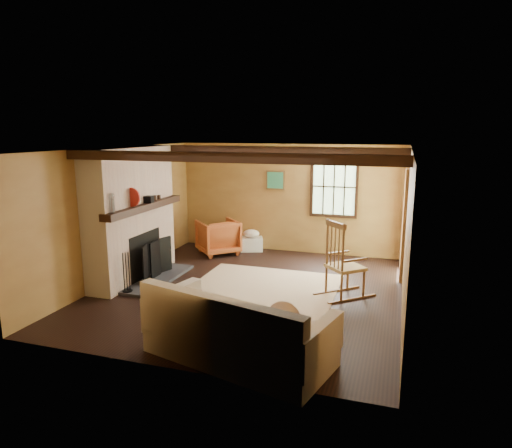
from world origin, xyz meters
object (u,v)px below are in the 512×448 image
at_px(fireplace, 133,220).
at_px(armchair, 218,237).
at_px(rocking_chair, 343,265).
at_px(laundry_basket, 251,244).
at_px(sofa, 236,335).

height_order(fireplace, armchair, fireplace).
distance_m(rocking_chair, laundry_basket, 3.32).
bearing_deg(armchair, sofa, 71.29).
distance_m(laundry_basket, armchair, 0.81).
bearing_deg(rocking_chair, armchair, 15.75).
xyz_separation_m(rocking_chair, armchair, (-2.97, 1.83, -0.16)).
height_order(sofa, laundry_basket, sofa).
distance_m(rocking_chair, sofa, 2.72).
bearing_deg(sofa, armchair, 129.82).
xyz_separation_m(sofa, laundry_basket, (-1.43, 4.86, -0.17)).
bearing_deg(fireplace, laundry_basket, 60.48).
xyz_separation_m(rocking_chair, laundry_basket, (-2.35, 2.30, -0.39)).
bearing_deg(fireplace, rocking_chair, 3.25).
bearing_deg(laundry_basket, sofa, -73.54).
xyz_separation_m(fireplace, armchair, (0.81, 2.04, -0.73)).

